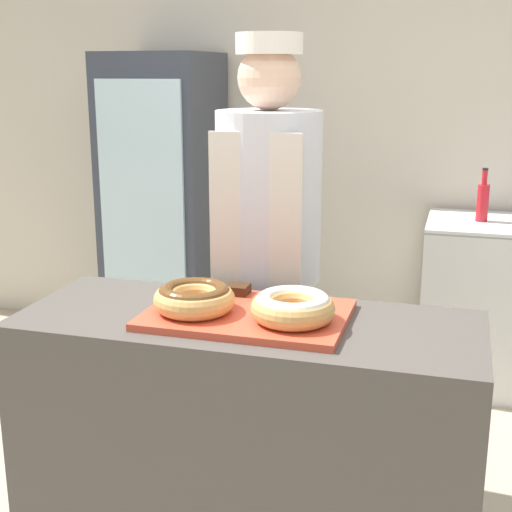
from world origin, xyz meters
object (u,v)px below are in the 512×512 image
(baker_person, at_px, (268,259))
(beverage_fridge, at_px, (165,207))
(donut_chocolate_glaze, at_px, (194,297))
(donut_light_glaze, at_px, (293,306))
(brownie_back_right, at_px, (285,293))
(serving_tray, at_px, (247,315))
(chest_freezer, at_px, (509,305))
(bottle_red, at_px, (483,201))
(brownie_back_left, at_px, (238,289))

(baker_person, distance_m, beverage_fridge, 1.56)
(donut_chocolate_glaze, relative_size, donut_light_glaze, 1.00)
(donut_chocolate_glaze, xyz_separation_m, baker_person, (0.08, 0.58, -0.02))
(donut_light_glaze, distance_m, brownie_back_right, 0.23)
(serving_tray, xyz_separation_m, donut_light_glaze, (0.16, -0.05, 0.06))
(serving_tray, relative_size, chest_freezer, 0.71)
(bottle_red, bearing_deg, baker_person, -123.72)
(donut_chocolate_glaze, bearing_deg, brownie_back_left, 70.40)
(serving_tray, bearing_deg, bottle_red, 67.23)
(donut_chocolate_glaze, height_order, brownie_back_right, donut_chocolate_glaze)
(donut_light_glaze, xyz_separation_m, bottle_red, (0.58, 1.81, 0.04))
(beverage_fridge, distance_m, bottle_red, 1.78)
(baker_person, bearing_deg, donut_light_glaze, -67.85)
(baker_person, distance_m, chest_freezer, 1.65)
(serving_tray, distance_m, beverage_fridge, 2.04)
(baker_person, bearing_deg, bottle_red, 56.28)
(serving_tray, xyz_separation_m, brownie_back_left, (-0.08, 0.16, 0.03))
(serving_tray, xyz_separation_m, brownie_back_right, (0.08, 0.16, 0.03))
(brownie_back_right, xyz_separation_m, baker_person, (-0.16, 0.37, 0.01))
(donut_light_glaze, relative_size, chest_freezer, 0.29)
(chest_freezer, bearing_deg, brownie_back_left, -121.90)
(chest_freezer, bearing_deg, baker_person, -128.86)
(serving_tray, height_order, brownie_back_right, brownie_back_right)
(brownie_back_left, bearing_deg, chest_freezer, 58.10)
(donut_light_glaze, distance_m, brownie_back_left, 0.33)
(donut_light_glaze, bearing_deg, serving_tray, 163.02)
(serving_tray, relative_size, baker_person, 0.35)
(brownie_back_right, bearing_deg, beverage_fridge, 125.22)
(donut_chocolate_glaze, bearing_deg, serving_tray, 16.98)
(beverage_fridge, height_order, chest_freezer, beverage_fridge)
(brownie_back_left, distance_m, bottle_red, 1.80)
(donut_light_glaze, distance_m, chest_freezer, 2.03)
(brownie_back_right, relative_size, chest_freezer, 0.08)
(brownie_back_left, height_order, bottle_red, bottle_red)
(chest_freezer, bearing_deg, donut_light_glaze, -112.54)
(donut_light_glaze, relative_size, bottle_red, 0.94)
(donut_chocolate_glaze, distance_m, bottle_red, 2.02)
(brownie_back_left, xyz_separation_m, brownie_back_right, (0.17, 0.00, 0.00))
(serving_tray, distance_m, donut_chocolate_glaze, 0.18)
(chest_freezer, xyz_separation_m, bottle_red, (-0.17, -0.01, 0.55))
(brownie_back_right, bearing_deg, brownie_back_left, 180.00)
(baker_person, xyz_separation_m, bottle_red, (0.82, 1.22, 0.06))
(serving_tray, height_order, chest_freezer, serving_tray)
(donut_chocolate_glaze, height_order, chest_freezer, donut_chocolate_glaze)
(serving_tray, xyz_separation_m, bottle_red, (0.74, 1.76, 0.10))
(baker_person, bearing_deg, serving_tray, -81.70)
(brownie_back_right, bearing_deg, bottle_red, 67.66)
(brownie_back_left, bearing_deg, beverage_fridge, 121.01)
(bottle_red, bearing_deg, donut_chocolate_glaze, -116.42)
(donut_chocolate_glaze, xyz_separation_m, brownie_back_left, (0.08, 0.21, -0.03))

